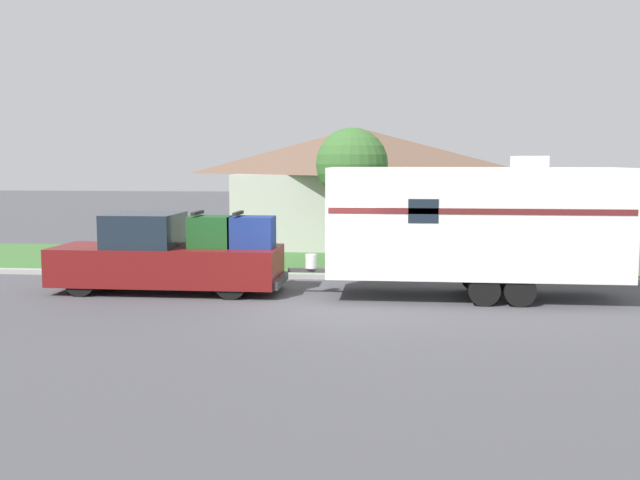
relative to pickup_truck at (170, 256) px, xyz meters
The scene contains 8 objects.
ground_plane 4.47m from the pickup_truck, 17.51° to the right, with size 120.00×120.00×0.00m, color #47474C.
curb_strip 4.90m from the pickup_truck, 30.30° to the left, with size 80.00×0.30×0.14m.
lawn_strip 7.43m from the pickup_truck, 55.60° to the left, with size 80.00×7.00×0.03m.
house_across_street 12.09m from the pickup_truck, 68.92° to the left, with size 9.91×6.89×4.70m.
pickup_truck is the anchor object (origin of this frame).
travel_trailer 7.80m from the pickup_truck, ahead, with size 8.21×2.31×3.51m.
mailbox 3.52m from the pickup_truck, 95.53° to the left, with size 0.48×0.20×1.37m.
tree_in_yard 7.10m from the pickup_truck, 48.75° to the left, with size 2.31×2.31×4.44m.
Camera 1 is at (1.58, -16.46, 3.41)m, focal length 40.00 mm.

